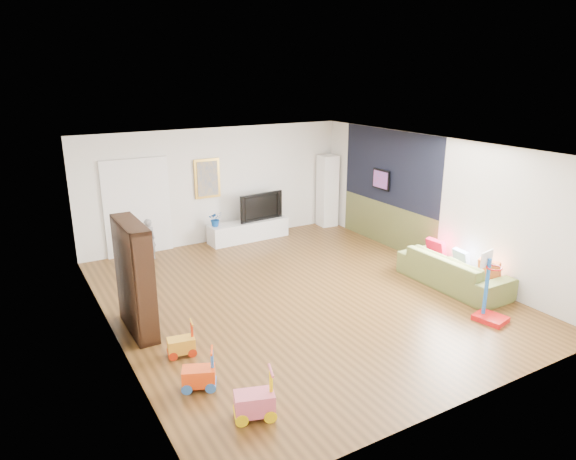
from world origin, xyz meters
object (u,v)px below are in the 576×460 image
media_console (248,230)px  basketball_hoop (494,288)px  bookshelf (135,278)px  sofa (453,270)px

media_console → basketball_hoop: (1.58, -5.85, 0.36)m
bookshelf → basketball_hoop: (5.08, -2.60, -0.30)m
bookshelf → sofa: (5.63, -1.26, -0.57)m
media_console → basketball_hoop: 6.07m
media_console → bookshelf: (-3.50, -3.25, 0.66)m
bookshelf → basketball_hoop: size_ratio=1.51×
bookshelf → basketball_hoop: bearing=-27.6°
bookshelf → sofa: size_ratio=0.81×
media_console → sofa: (2.13, -4.51, 0.09)m
sofa → basketball_hoop: (-0.55, -1.34, 0.27)m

